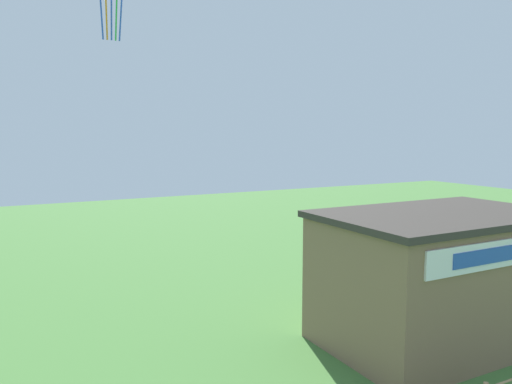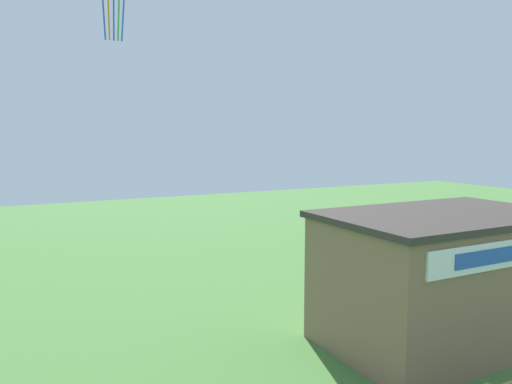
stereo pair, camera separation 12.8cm
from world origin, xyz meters
The scene contains 1 object.
seaside_building centered at (9.25, 12.59, 2.50)m, with size 9.09×5.76×4.98m.
Camera 1 is at (-5.49, -0.42, 7.89)m, focal length 35.00 mm.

